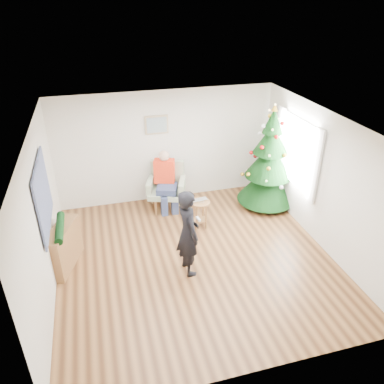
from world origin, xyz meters
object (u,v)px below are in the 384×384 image
object	(u,v)px
stool	(200,214)
console	(64,247)
christmas_tree	(269,162)
armchair	(167,191)
standing_man	(188,233)

from	to	relation	value
stool	console	xyz separation A→B (m)	(-2.72, -0.57, 0.09)
christmas_tree	console	xyz separation A→B (m)	(-4.48, -1.11, -0.67)
console	christmas_tree	bearing A→B (deg)	33.66
christmas_tree	stool	world-z (taller)	christmas_tree
armchair	standing_man	xyz separation A→B (m)	(-0.11, -2.34, 0.42)
armchair	stool	bearing A→B (deg)	-45.83
christmas_tree	standing_man	distance (m)	3.00
standing_man	stool	bearing A→B (deg)	-32.43
christmas_tree	console	bearing A→B (deg)	-166.09
stool	standing_man	xyz separation A→B (m)	(-0.60, -1.30, 0.49)
armchair	standing_man	bearing A→B (deg)	-73.87
stool	standing_man	bearing A→B (deg)	-114.79
stool	console	bearing A→B (deg)	-168.08
stool	standing_man	size ratio (longest dim) A/B	0.38
christmas_tree	stool	distance (m)	1.99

